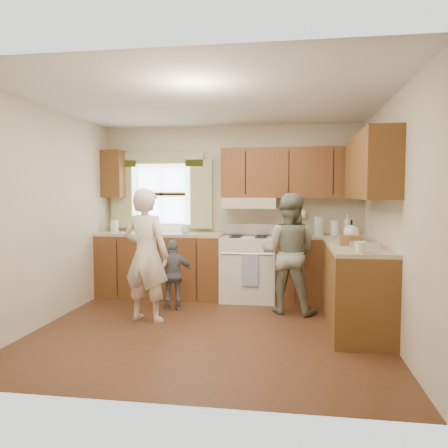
% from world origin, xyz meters
% --- Properties ---
extents(room, '(3.80, 3.80, 3.80)m').
position_xyz_m(room, '(0.00, 0.00, 1.25)').
color(room, '#482B16').
rests_on(room, ground).
extents(kitchen_fixtures, '(3.80, 2.25, 2.15)m').
position_xyz_m(kitchen_fixtures, '(0.61, 1.08, 0.84)').
color(kitchen_fixtures, '#49240F').
rests_on(kitchen_fixtures, ground).
extents(stove, '(0.76, 0.67, 1.07)m').
position_xyz_m(stove, '(0.30, 1.44, 0.47)').
color(stove, silver).
rests_on(stove, ground).
extents(woman_left, '(0.64, 0.49, 1.57)m').
position_xyz_m(woman_left, '(-0.80, 0.21, 0.79)').
color(woman_left, white).
rests_on(woman_left, ground).
extents(woman_right, '(0.84, 0.72, 1.52)m').
position_xyz_m(woman_right, '(0.86, 0.85, 0.76)').
color(woman_right, '#213629').
rests_on(woman_right, ground).
extents(child, '(0.58, 0.38, 0.92)m').
position_xyz_m(child, '(-0.61, 0.74, 0.46)').
color(child, slate).
rests_on(child, ground).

